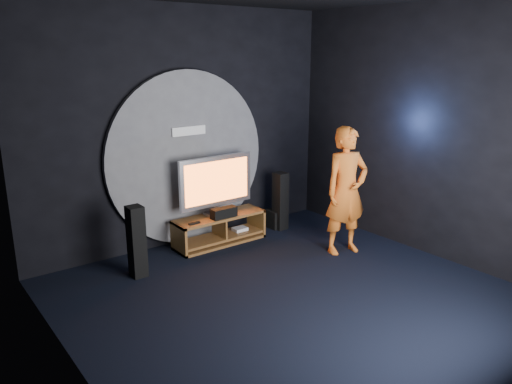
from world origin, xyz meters
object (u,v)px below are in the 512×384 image
tv (216,183)px  player (346,191)px  tower_speaker_left (137,242)px  subwoofer (276,218)px  media_console (220,231)px  tower_speaker_right (280,201)px

tv → player: size_ratio=0.67×
tower_speaker_left → subwoofer: (2.64, 0.38, -0.33)m
tv → subwoofer: size_ratio=4.12×
tv → tower_speaker_left: 1.61m
player → tv: bearing=144.2°
media_console → tower_speaker_left: bearing=-167.4°
media_console → tower_speaker_right: (1.16, -0.05, 0.28)m
media_console → player: player is taller
tower_speaker_left → player: bearing=-20.6°
tower_speaker_left → player: 2.99m
media_console → subwoofer: media_console is taller
tower_speaker_left → subwoofer: 2.69m
subwoofer → tower_speaker_right: bearing=-85.6°
tv → subwoofer: tv is taller
player → tower_speaker_left: bearing=171.9°
media_console → subwoofer: size_ratio=4.84×
player → subwoofer: bearing=107.6°
tower_speaker_left → tower_speaker_right: bearing=6.0°
media_console → player: (1.27, -1.37, 0.73)m
tv → tower_speaker_right: tv is taller
subwoofer → player: 1.62m
media_console → player: size_ratio=0.78×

